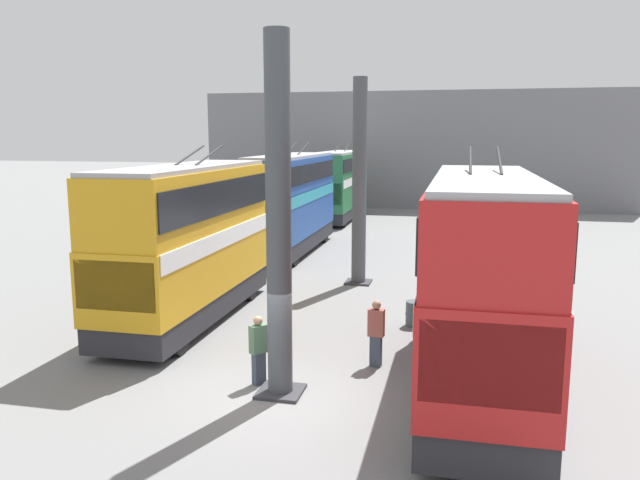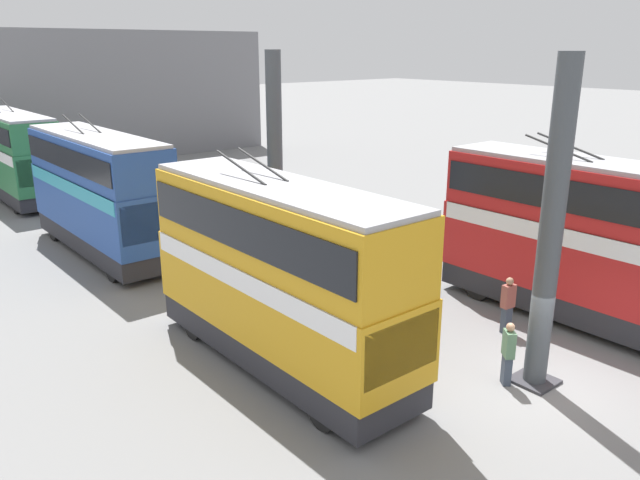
% 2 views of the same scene
% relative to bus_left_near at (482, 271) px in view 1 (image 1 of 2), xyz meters
% --- Properties ---
extents(ground_plane, '(240.00, 240.00, 0.00)m').
position_rel_bus_left_near_xyz_m(ground_plane, '(-1.43, 4.61, -2.96)').
color(ground_plane, slate).
extents(depot_back_wall, '(0.50, 36.00, 9.76)m').
position_rel_bus_left_near_xyz_m(depot_back_wall, '(38.00, 4.61, 1.92)').
color(depot_back_wall, slate).
rests_on(depot_back_wall, ground_plane).
extents(support_column_near, '(1.06, 1.06, 8.42)m').
position_rel_bus_left_near_xyz_m(support_column_near, '(-1.26, 4.61, 1.13)').
color(support_column_near, '#42474C').
rests_on(support_column_near, ground_plane).
extents(support_column_far, '(1.06, 1.06, 8.42)m').
position_rel_bus_left_near_xyz_m(support_column_far, '(10.36, 4.61, 1.13)').
color(support_column_far, '#42474C').
rests_on(support_column_far, ground_plane).
extents(bus_left_near, '(9.58, 2.54, 5.83)m').
position_rel_bus_left_near_xyz_m(bus_left_near, '(0.00, 0.00, 0.00)').
color(bus_left_near, black).
rests_on(bus_left_near, ground_plane).
extents(bus_right_near, '(9.13, 2.54, 5.78)m').
position_rel_bus_left_near_xyz_m(bus_right_near, '(3.82, 9.21, -0.04)').
color(bus_right_near, black).
rests_on(bus_right_near, ground_plane).
extents(bus_right_mid, '(9.88, 2.54, 5.74)m').
position_rel_bus_left_near_xyz_m(bus_right_mid, '(16.60, 9.21, -0.04)').
color(bus_right_mid, black).
rests_on(bus_right_mid, ground_plane).
extents(bus_right_far, '(10.13, 2.54, 5.58)m').
position_rel_bus_left_near_xyz_m(bus_right_far, '(29.75, 9.21, -0.13)').
color(bus_right_far, black).
rests_on(bus_right_far, ground_plane).
extents(person_aisle_foreground, '(0.48, 0.45, 1.75)m').
position_rel_bus_left_near_xyz_m(person_aisle_foreground, '(-0.84, 5.28, -2.03)').
color(person_aisle_foreground, '#384251').
rests_on(person_aisle_foreground, ground_plane).
extents(person_by_left_row, '(0.29, 0.45, 1.81)m').
position_rel_bus_left_near_xyz_m(person_by_left_row, '(1.00, 2.61, -1.99)').
color(person_by_left_row, '#384251').
rests_on(person_by_left_row, ground_plane).
extents(oil_drum, '(0.60, 0.60, 0.81)m').
position_rel_bus_left_near_xyz_m(oil_drum, '(4.87, 1.87, -2.55)').
color(oil_drum, '#424C56').
rests_on(oil_drum, ground_plane).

